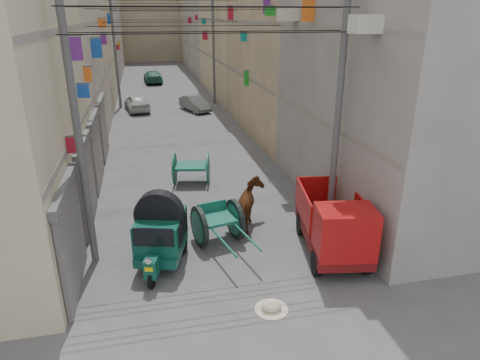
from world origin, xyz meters
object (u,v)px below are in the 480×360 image
object	(u,v)px
mini_truck	(336,230)
second_cart	(191,168)
feed_sack	(271,305)
tonga_cart	(218,222)
distant_car_green	(153,77)
distant_car_white	(137,102)
horse	(251,206)
distant_car_grey	(195,103)
auto_rickshaw	(161,232)

from	to	relation	value
mini_truck	second_cart	world-z (taller)	mini_truck
mini_truck	feed_sack	bearing A→B (deg)	-133.46
tonga_cart	distant_car_green	world-z (taller)	tonga_cart
feed_sack	distant_car_white	distance (m)	23.93
tonga_cart	horse	xyz separation A→B (m)	(1.22, 0.71, 0.11)
tonga_cart	mini_truck	world-z (taller)	mini_truck
horse	distant_car_grey	xyz separation A→B (m)	(0.49, 18.58, -0.24)
mini_truck	feed_sack	distance (m)	3.12
tonga_cart	auto_rickshaw	bearing A→B (deg)	-167.39
feed_sack	horse	distance (m)	4.34
distant_car_grey	distant_car_green	bearing A→B (deg)	80.82
mini_truck	feed_sack	size ratio (longest dim) A/B	7.33
auto_rickshaw	tonga_cart	size ratio (longest dim) A/B	0.82
feed_sack	distant_car_grey	bearing A→B (deg)	87.41
mini_truck	second_cart	distance (m)	7.61
distant_car_white	distant_car_green	size ratio (longest dim) A/B	0.87
distant_car_white	distant_car_grey	distance (m)	4.21
distant_car_green	feed_sack	bearing A→B (deg)	89.54
auto_rickshaw	tonga_cart	bearing A→B (deg)	41.25
tonga_cart	distant_car_white	distance (m)	20.32
second_cart	distant_car_grey	bearing A→B (deg)	93.90
auto_rickshaw	tonga_cart	xyz separation A→B (m)	(1.75, 0.83, -0.31)
distant_car_white	distant_car_grey	world-z (taller)	distant_car_white
mini_truck	distant_car_white	world-z (taller)	mini_truck
second_cart	feed_sack	distance (m)	8.71
horse	distant_car_green	world-z (taller)	horse
horse	distant_car_green	size ratio (longest dim) A/B	0.44
auto_rickshaw	second_cart	bearing A→B (deg)	91.42
feed_sack	second_cart	bearing A→B (deg)	95.87
distant_car_white	distant_car_grey	xyz separation A→B (m)	(4.11, -0.90, -0.09)
feed_sack	distant_car_green	xyz separation A→B (m)	(-1.47, 37.19, 0.49)
auto_rickshaw	horse	size ratio (longest dim) A/B	1.33
mini_truck	second_cart	size ratio (longest dim) A/B	2.19
horse	distant_car_white	distance (m)	19.80
second_cart	horse	world-z (taller)	horse
feed_sack	distant_car_grey	size ratio (longest dim) A/B	0.15
feed_sack	horse	bearing A→B (deg)	82.74
second_cart	feed_sack	size ratio (longest dim) A/B	3.35
auto_rickshaw	tonga_cart	distance (m)	1.96
tonga_cart	mini_truck	xyz separation A→B (m)	(3.09, -1.75, 0.28)
auto_rickshaw	tonga_cart	world-z (taller)	auto_rickshaw
mini_truck	feed_sack	world-z (taller)	mini_truck
second_cart	distant_car_green	xyz separation A→B (m)	(-0.58, 28.55, -0.08)
mini_truck	horse	bearing A→B (deg)	137.16
second_cart	horse	size ratio (longest dim) A/B	0.92
second_cart	distant_car_green	distance (m)	28.55
distant_car_green	auto_rickshaw	bearing A→B (deg)	85.68
horse	distant_car_white	bearing A→B (deg)	-61.74
feed_sack	distant_car_green	world-z (taller)	distant_car_green
feed_sack	mini_truck	bearing A→B (deg)	36.71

